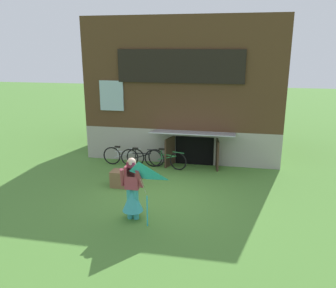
{
  "coord_description": "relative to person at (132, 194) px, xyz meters",
  "views": [
    {
      "loc": [
        2.0,
        -9.07,
        4.16
      ],
      "look_at": [
        0.06,
        0.6,
        1.41
      ],
      "focal_mm": 36.94,
      "sensor_mm": 36.0,
      "label": 1
    }
  ],
  "objects": [
    {
      "name": "kite",
      "position": [
        0.32,
        -0.48,
        0.63
      ],
      "size": [
        0.88,
        0.78,
        1.63
      ],
      "color": "#2DB2CC",
      "rests_on": "ground_plane"
    },
    {
      "name": "bicycle_silver",
      "position": [
        -1.54,
        3.89,
        -0.33
      ],
      "size": [
        1.56,
        0.08,
        0.71
      ],
      "rotation": [
        0.0,
        0.0,
        -0.0
      ],
      "color": "black",
      "rests_on": "ground_plane"
    },
    {
      "name": "bicycle_black",
      "position": [
        -0.86,
        3.89,
        -0.34
      ],
      "size": [
        1.51,
        0.17,
        0.69
      ],
      "rotation": [
        0.0,
        0.0,
        0.08
      ],
      "color": "black",
      "rests_on": "ground_plane"
    },
    {
      "name": "person",
      "position": [
        0.0,
        0.0,
        0.0
      ],
      "size": [
        0.61,
        0.52,
        1.61
      ],
      "rotation": [
        0.0,
        0.0,
        -0.02
      ],
      "color": "teal",
      "rests_on": "ground_plane"
    },
    {
      "name": "log_house",
      "position": [
        0.42,
        6.84,
        1.95
      ],
      "size": [
        7.25,
        5.8,
        5.24
      ],
      "color": "#9E998E",
      "rests_on": "ground_plane"
    },
    {
      "name": "ground_plane",
      "position": [
        0.42,
        1.5,
        -0.68
      ],
      "size": [
        60.0,
        60.0,
        0.0
      ],
      "primitive_type": "plane",
      "color": "#4C7F33"
    },
    {
      "name": "bicycle_green",
      "position": [
        0.08,
        3.88,
        -0.33
      ],
      "size": [
        1.48,
        0.45,
        0.7
      ],
      "rotation": [
        0.0,
        0.0,
        -0.27
      ],
      "color": "black",
      "rests_on": "ground_plane"
    },
    {
      "name": "wooden_crate",
      "position": [
        -1.01,
        1.95,
        -0.42
      ],
      "size": [
        0.53,
        0.45,
        0.5
      ],
      "primitive_type": "cube",
      "color": "brown",
      "rests_on": "ground_plane"
    }
  ]
}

